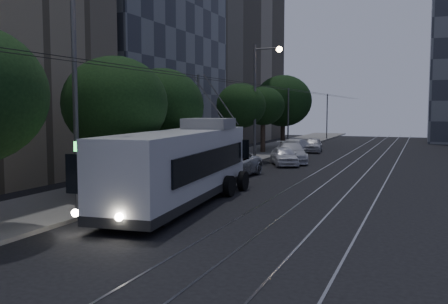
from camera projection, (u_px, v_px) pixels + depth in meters
ground at (216, 226)px, 17.42m from camera, size 120.00×120.00×0.00m
sidewalk at (227, 160)px, 38.68m from camera, size 5.00×90.00×0.15m
tram_rails at (360, 167)px, 34.96m from camera, size 4.52×90.00×0.02m
overhead_wires at (259, 117)px, 37.45m from camera, size 2.23×90.00×6.00m
building_glass_mid at (114, 2)px, 43.65m from camera, size 14.40×18.40×26.80m
building_tan_far at (206, 1)px, 61.78m from camera, size 14.40×22.40×34.80m
trolleybus at (183, 165)px, 21.30m from camera, size 3.73×12.22×5.63m
pickup_silver at (229, 165)px, 29.66m from camera, size 2.81×5.59×1.52m
car_white_a at (284, 156)px, 35.92m from camera, size 3.19×4.36×1.38m
car_white_b at (291, 152)px, 37.72m from camera, size 3.81×5.78×1.55m
car_white_c at (293, 147)px, 44.96m from camera, size 2.21×4.14×1.30m
car_white_d at (313, 145)px, 46.82m from camera, size 2.12×4.19×1.37m
tree_1 at (115, 104)px, 22.73m from camera, size 4.80×4.80×6.47m
tree_2 at (162, 107)px, 26.89m from camera, size 4.54×4.54×6.26m
tree_3 at (241, 106)px, 38.25m from camera, size 3.82×3.82×6.05m
tree_4 at (263, 106)px, 45.10m from camera, size 3.91×3.91×6.10m
tree_5 at (283, 101)px, 49.50m from camera, size 5.66×5.66×7.40m
streetlamp_near at (83, 61)px, 18.79m from camera, size 2.37×0.44×9.75m
streetlamp_far at (260, 91)px, 37.00m from camera, size 2.17×0.44×8.83m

